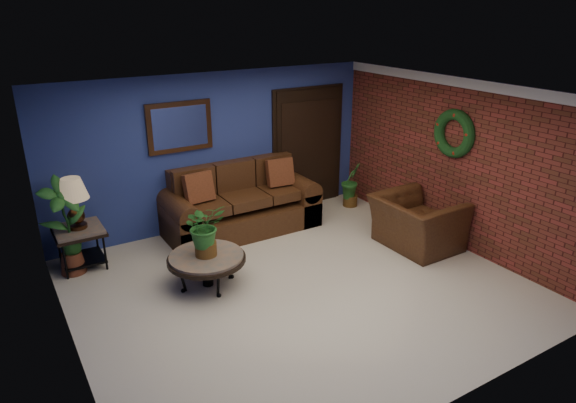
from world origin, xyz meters
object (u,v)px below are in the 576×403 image
armchair (416,223)px  coffee_table (207,259)px  end_table (80,237)px  table_lamp (73,197)px  sofa (239,208)px  side_chair (284,187)px

armchair → coffee_table: bearing=79.4°
end_table → armchair: 4.86m
coffee_table → table_lamp: 2.01m
sofa → end_table: 2.47m
end_table → sofa: bearing=1.0°
coffee_table → table_lamp: table_lamp is taller
sofa → side_chair: 0.90m
side_chair → armchair: size_ratio=0.82×
coffee_table → armchair: armchair is taller
table_lamp → armchair: size_ratio=0.58×
sofa → armchair: sofa is taller
end_table → armchair: size_ratio=0.55×
side_chair → end_table: bearing=176.9°
sofa → table_lamp: table_lamp is taller
side_chair → table_lamp: bearing=176.9°
end_table → side_chair: bearing=1.2°
table_lamp → sofa: bearing=1.0°
end_table → table_lamp: size_ratio=0.94×
sofa → armchair: size_ratio=2.05×
sofa → coffee_table: (-1.17, -1.43, 0.02)m
armchair → end_table: bearing=65.9°
side_chair → sofa: bearing=177.6°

